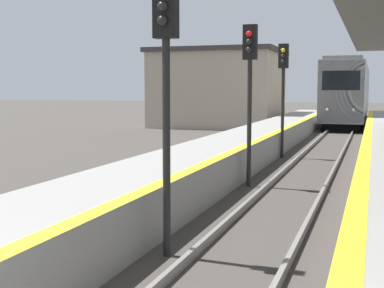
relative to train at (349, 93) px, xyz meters
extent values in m
cube|color=black|center=(0.00, 0.07, -2.01)|extent=(2.24, 20.01, 0.55)
cube|color=#99999E|center=(0.00, 0.07, 0.12)|extent=(2.64, 22.23, 3.71)
cube|color=gold|center=(0.00, -10.97, 0.12)|extent=(2.58, 0.16, 3.64)
cube|color=black|center=(0.00, -11.03, 0.77)|extent=(2.11, 0.06, 1.11)
cube|color=#59595E|center=(0.00, 0.07, 2.09)|extent=(2.24, 21.12, 0.24)
sphere|color=white|center=(-0.72, -11.03, -0.90)|extent=(0.18, 0.18, 0.18)
sphere|color=white|center=(0.72, -11.03, -0.90)|extent=(0.18, 0.18, 0.18)
cylinder|color=black|center=(-1.15, -35.35, -0.62)|extent=(0.12, 0.12, 3.34)
cube|color=black|center=(-1.15, -35.35, 1.50)|extent=(0.36, 0.20, 0.90)
sphere|color=black|center=(-1.15, -35.48, 1.50)|extent=(0.16, 0.16, 0.16)
sphere|color=black|center=(-1.15, -35.48, 1.30)|extent=(0.16, 0.16, 0.16)
cylinder|color=black|center=(-1.26, -29.12, -0.62)|extent=(0.12, 0.12, 3.34)
cube|color=black|center=(-1.26, -29.12, 1.50)|extent=(0.36, 0.20, 0.90)
sphere|color=red|center=(-1.26, -29.25, 1.70)|extent=(0.16, 0.16, 0.16)
sphere|color=black|center=(-1.26, -29.25, 1.50)|extent=(0.16, 0.16, 0.16)
sphere|color=black|center=(-1.26, -29.25, 1.30)|extent=(0.16, 0.16, 0.16)
cylinder|color=black|center=(-1.40, -22.89, -0.62)|extent=(0.12, 0.12, 3.34)
cube|color=black|center=(-1.40, -22.89, 1.50)|extent=(0.36, 0.20, 0.90)
sphere|color=yellow|center=(-1.40, -23.02, 1.70)|extent=(0.16, 0.16, 0.16)
sphere|color=black|center=(-1.40, -23.02, 1.50)|extent=(0.16, 0.16, 0.16)
sphere|color=black|center=(-1.40, -23.02, 1.30)|extent=(0.16, 0.16, 0.16)
cube|color=tan|center=(-8.30, -7.39, 0.18)|extent=(8.04, 6.99, 4.94)
cube|color=#383333|center=(-8.30, -7.39, 2.80)|extent=(8.44, 7.34, 0.30)
camera|label=1|loc=(1.83, -42.90, 0.31)|focal=50.00mm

